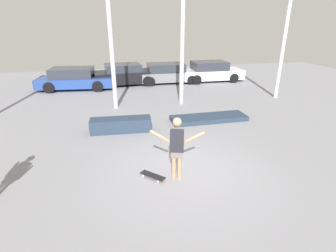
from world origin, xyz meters
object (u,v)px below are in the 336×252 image
(grind_box, at_px, (121,125))
(parked_car_blue, at_px, (75,79))
(parked_car_grey, at_px, (168,73))
(parked_car_white, at_px, (211,72))
(skateboarder, at_px, (177,145))
(parked_car_black, at_px, (125,75))
(skateboard, at_px, (153,176))
(manual_pad, at_px, (209,118))

(grind_box, xyz_separation_m, parked_car_blue, (-2.39, 7.54, 0.37))
(parked_car_grey, height_order, parked_car_white, parked_car_white)
(parked_car_grey, distance_m, parked_car_white, 3.08)
(skateboarder, bearing_deg, grind_box, 126.93)
(grind_box, xyz_separation_m, parked_car_black, (0.74, 8.04, 0.40))
(skateboard, height_order, parked_car_black, parked_car_black)
(grind_box, distance_m, parked_car_white, 10.41)
(parked_car_grey, bearing_deg, parked_car_blue, -173.53)
(skateboarder, relative_size, skateboard, 2.58)
(skateboard, distance_m, manual_pad, 4.95)
(skateboarder, xyz_separation_m, manual_pad, (2.46, 4.04, -0.90))
(grind_box, bearing_deg, manual_pad, 6.22)
(parked_car_black, relative_size, parked_car_grey, 0.94)
(parked_car_grey, bearing_deg, grind_box, -112.95)
(grind_box, bearing_deg, skateboard, -79.28)
(skateboard, bearing_deg, parked_car_grey, 121.28)
(skateboarder, bearing_deg, parked_car_grey, 96.10)
(skateboarder, height_order, manual_pad, skateboarder)
(manual_pad, xyz_separation_m, parked_car_black, (-3.00, 7.63, 0.57))
(skateboarder, relative_size, parked_car_white, 0.40)
(skateboarder, height_order, skateboard, skateboarder)
(grind_box, height_order, parked_car_blue, parked_car_blue)
(skateboard, distance_m, parked_car_blue, 11.43)
(skateboarder, xyz_separation_m, parked_car_white, (5.45, 11.57, -0.35))
(manual_pad, bearing_deg, parked_car_black, 111.47)
(grind_box, bearing_deg, parked_car_white, 49.74)
(grind_box, distance_m, parked_car_black, 8.08)
(parked_car_black, bearing_deg, skateboard, -95.96)
(skateboarder, relative_size, parked_car_grey, 0.39)
(skateboard, xyz_separation_m, grind_box, (-0.66, 3.46, 0.20))
(manual_pad, relative_size, parked_car_grey, 0.72)
(parked_car_blue, height_order, parked_car_black, parked_car_black)
(parked_car_black, bearing_deg, parked_car_blue, -176.54)
(parked_car_grey, bearing_deg, parked_car_black, -177.74)
(skateboard, bearing_deg, parked_car_white, 107.78)
(skateboarder, height_order, parked_car_white, skateboarder)
(parked_car_black, xyz_separation_m, parked_car_grey, (2.90, 0.05, -0.04))
(parked_car_blue, distance_m, parked_car_white, 9.13)
(skateboard, bearing_deg, manual_pad, 97.21)
(parked_car_white, bearing_deg, manual_pad, -110.64)
(skateboarder, height_order, parked_car_grey, skateboarder)
(skateboarder, xyz_separation_m, parked_car_blue, (-3.67, 11.17, -0.36))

